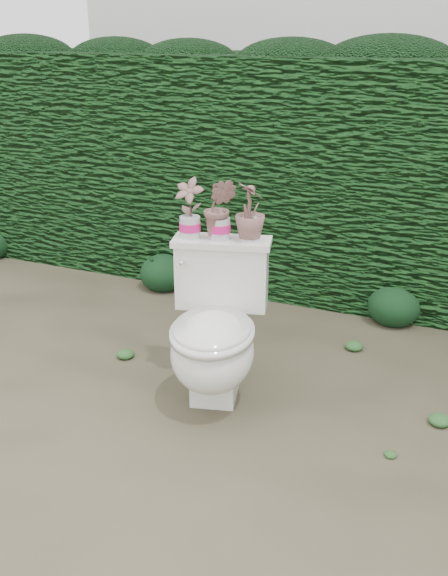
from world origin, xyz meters
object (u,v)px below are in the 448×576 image
at_px(potted_plant_center, 220,210).
at_px(potted_plant_right, 250,213).
at_px(toilet, 215,334).
at_px(potted_plant_left, 190,210).

relative_size(potted_plant_center, potted_plant_right, 1.06).
bearing_deg(toilet, potted_plant_left, 124.32).
bearing_deg(potted_plant_left, toilet, -37.18).
distance_m(toilet, potted_plant_center, 0.62).
relative_size(toilet, potted_plant_center, 2.61).
xyz_separation_m(toilet, potted_plant_left, (-0.22, 0.19, 0.57)).
xyz_separation_m(toilet, potted_plant_right, (0.08, 0.27, 0.56)).
bearing_deg(potted_plant_center, potted_plant_left, -174.21).
bearing_deg(toilet, potted_plant_center, 92.51).
relative_size(potted_plant_left, potted_plant_center, 0.98).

